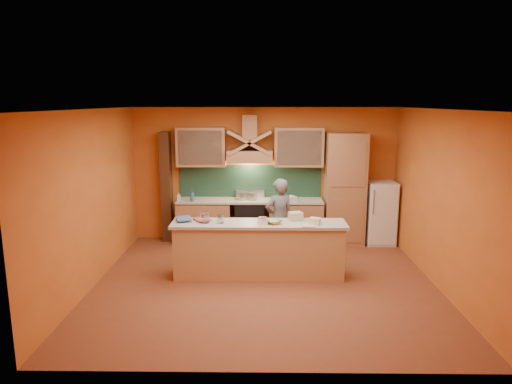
{
  "coord_description": "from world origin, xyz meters",
  "views": [
    {
      "loc": [
        -0.05,
        -7.01,
        2.92
      ],
      "look_at": [
        -0.15,
        0.9,
        1.34
      ],
      "focal_mm": 32.0,
      "sensor_mm": 36.0,
      "label": 1
    }
  ],
  "objects_px": {
    "stove": "(250,222)",
    "mixing_bowl": "(274,222)",
    "person": "(279,219)",
    "fridge": "(380,213)",
    "kitchen_scale": "(263,221)"
  },
  "relations": [
    {
      "from": "stove",
      "to": "mixing_bowl",
      "type": "distance_m",
      "value": 2.09
    },
    {
      "from": "person",
      "to": "mixing_bowl",
      "type": "xyz_separation_m",
      "value": [
        -0.13,
        -0.99,
        0.21
      ]
    },
    {
      "from": "stove",
      "to": "fridge",
      "type": "bearing_deg",
      "value": 0.0
    },
    {
      "from": "mixing_bowl",
      "to": "person",
      "type": "bearing_deg",
      "value": 82.73
    },
    {
      "from": "person",
      "to": "fridge",
      "type": "bearing_deg",
      "value": -177.73
    },
    {
      "from": "person",
      "to": "mixing_bowl",
      "type": "bearing_deg",
      "value": 60.38
    },
    {
      "from": "fridge",
      "to": "stove",
      "type": "bearing_deg",
      "value": 180.0
    },
    {
      "from": "stove",
      "to": "person",
      "type": "bearing_deg",
      "value": -59.7
    },
    {
      "from": "fridge",
      "to": "kitchen_scale",
      "type": "distance_m",
      "value": 3.18
    },
    {
      "from": "stove",
      "to": "fridge",
      "type": "height_order",
      "value": "fridge"
    },
    {
      "from": "stove",
      "to": "fridge",
      "type": "relative_size",
      "value": 0.69
    },
    {
      "from": "stove",
      "to": "mixing_bowl",
      "type": "relative_size",
      "value": 3.5
    },
    {
      "from": "stove",
      "to": "person",
      "type": "relative_size",
      "value": 0.59
    },
    {
      "from": "stove",
      "to": "kitchen_scale",
      "type": "bearing_deg",
      "value": -82.53
    },
    {
      "from": "person",
      "to": "kitchen_scale",
      "type": "relative_size",
      "value": 11.94
    }
  ]
}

